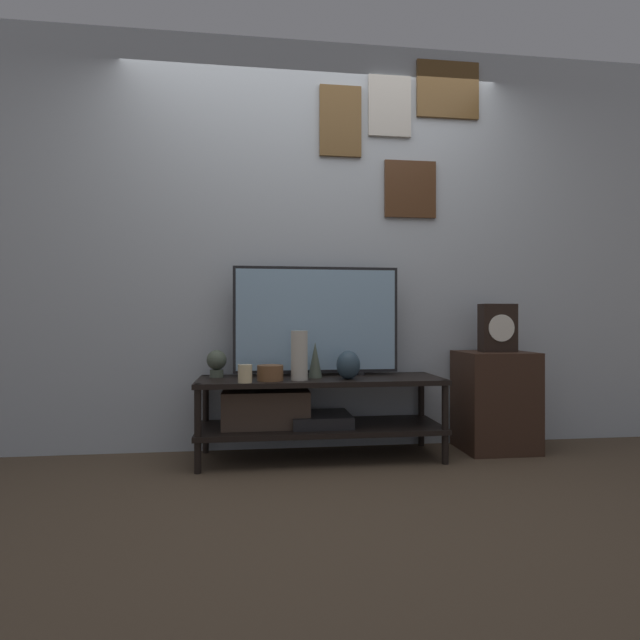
# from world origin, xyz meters

# --- Properties ---
(ground_plane) EXTENTS (12.00, 12.00, 0.00)m
(ground_plane) POSITION_xyz_m (0.00, 0.00, 0.00)
(ground_plane) COLOR #4C3D2D
(wall_back) EXTENTS (6.40, 0.08, 2.70)m
(wall_back) POSITION_xyz_m (0.01, 0.58, 1.36)
(wall_back) COLOR #B2BCC6
(wall_back) RESTS_ON ground_plane
(media_console) EXTENTS (1.48, 0.49, 0.49)m
(media_console) POSITION_xyz_m (-0.12, 0.28, 0.31)
(media_console) COLOR black
(media_console) RESTS_ON ground_plane
(television) EXTENTS (1.04, 0.05, 0.69)m
(television) POSITION_xyz_m (-0.01, 0.39, 0.85)
(television) COLOR black
(television) RESTS_ON media_console
(vase_tall_ceramic) EXTENTS (0.10, 0.10, 0.29)m
(vase_tall_ceramic) POSITION_xyz_m (-0.14, 0.17, 0.64)
(vase_tall_ceramic) COLOR beige
(vase_tall_ceramic) RESTS_ON media_console
(vase_urn_stoneware) EXTENTS (0.14, 0.14, 0.17)m
(vase_urn_stoneware) POSITION_xyz_m (0.15, 0.19, 0.58)
(vase_urn_stoneware) COLOR #2D4251
(vase_urn_stoneware) RESTS_ON media_console
(vase_wide_bowl) EXTENTS (0.15, 0.15, 0.09)m
(vase_wide_bowl) POSITION_xyz_m (-0.31, 0.17, 0.54)
(vase_wide_bowl) COLOR brown
(vase_wide_bowl) RESTS_ON media_console
(vase_slim_bronze) EXTENTS (0.09, 0.09, 0.22)m
(vase_slim_bronze) POSITION_xyz_m (-0.03, 0.28, 0.60)
(vase_slim_bronze) COLOR #4C5647
(vase_slim_bronze) RESTS_ON media_console
(candle_jar) EXTENTS (0.08, 0.08, 0.10)m
(candle_jar) POSITION_xyz_m (-0.45, 0.09, 0.54)
(candle_jar) COLOR beige
(candle_jar) RESTS_ON media_console
(decorative_bust) EXTENTS (0.12, 0.12, 0.17)m
(decorative_bust) POSITION_xyz_m (-0.63, 0.38, 0.59)
(decorative_bust) COLOR #4C5647
(decorative_bust) RESTS_ON media_console
(side_table) EXTENTS (0.46, 0.39, 0.64)m
(side_table) POSITION_xyz_m (1.15, 0.33, 0.32)
(side_table) COLOR #382319
(side_table) RESTS_ON ground_plane
(mantel_clock) EXTENTS (0.23, 0.11, 0.31)m
(mantel_clock) POSITION_xyz_m (1.16, 0.32, 0.79)
(mantel_clock) COLOR black
(mantel_clock) RESTS_ON side_table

